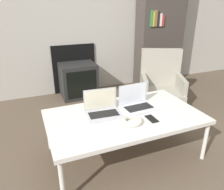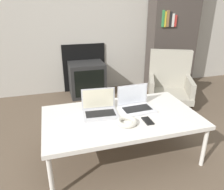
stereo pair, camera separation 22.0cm
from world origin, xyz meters
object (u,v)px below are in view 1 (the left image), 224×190
object	(u,v)px
laptop_right	(137,103)
armchair	(161,79)
laptop_left	(103,109)
headphones	(133,121)
tv	(78,80)
phone	(152,119)

from	to	relation	value
laptop_right	armchair	xyz separation A→B (m)	(0.86, 0.84, -0.13)
laptop_left	laptop_right	world-z (taller)	same
headphones	tv	size ratio (longest dim) A/B	0.33
phone	armchair	world-z (taller)	armchair
phone	tv	bearing A→B (deg)	97.25
phone	tv	xyz separation A→B (m)	(-0.22, 1.74, -0.17)
headphones	tv	xyz separation A→B (m)	(-0.04, 1.73, -0.18)
headphones	phone	size ratio (longest dim) A/B	1.30
laptop_left	headphones	size ratio (longest dim) A/B	1.88
laptop_right	headphones	bearing A→B (deg)	-127.87
armchair	phone	bearing A→B (deg)	-103.70
headphones	armchair	bearing A→B (deg)	46.39
laptop_left	headphones	bearing A→B (deg)	-50.02
laptop_right	phone	bearing A→B (deg)	-91.29
laptop_right	armchair	bearing A→B (deg)	41.12
phone	laptop_left	bearing A→B (deg)	144.00
laptop_left	armchair	world-z (taller)	armchair
headphones	armchair	distance (m)	1.51
laptop_right	headphones	size ratio (longest dim) A/B	1.84
phone	headphones	bearing A→B (deg)	176.71
laptop_left	laptop_right	bearing A→B (deg)	4.76
tv	phone	bearing A→B (deg)	-82.75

